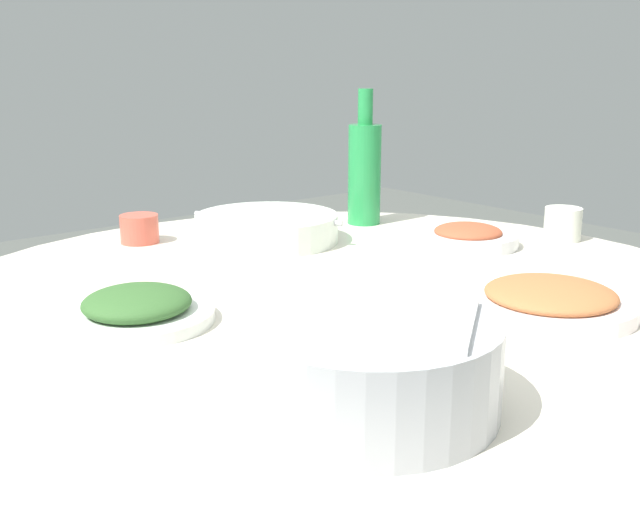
# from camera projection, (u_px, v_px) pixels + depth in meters

# --- Properties ---
(round_dining_table) EXTENTS (1.32, 1.32, 0.75)m
(round_dining_table) POSITION_uv_depth(u_px,v_px,m) (337.00, 365.00, 1.18)
(round_dining_table) COLOR #99999E
(round_dining_table) RESTS_ON ground
(rice_bowl) EXTENTS (0.26, 0.26, 0.11)m
(rice_bowl) POSITION_uv_depth(u_px,v_px,m) (371.00, 362.00, 0.75)
(rice_bowl) COLOR #B2B5BA
(rice_bowl) RESTS_ON round_dining_table
(soup_bowl) EXTENTS (0.28, 0.28, 0.06)m
(soup_bowl) POSITION_uv_depth(u_px,v_px,m) (267.00, 229.00, 1.48)
(soup_bowl) COLOR white
(soup_bowl) RESTS_ON round_dining_table
(dish_stirfry) EXTENTS (0.19, 0.19, 0.04)m
(dish_stirfry) POSITION_uv_depth(u_px,v_px,m) (468.00, 237.00, 1.45)
(dish_stirfry) COLOR silver
(dish_stirfry) RESTS_ON round_dining_table
(dish_greens) EXTENTS (0.21, 0.21, 0.05)m
(dish_greens) POSITION_uv_depth(u_px,v_px,m) (137.00, 309.00, 1.02)
(dish_greens) COLOR white
(dish_greens) RESTS_ON round_dining_table
(dish_tofu_braise) EXTENTS (0.24, 0.24, 0.04)m
(dish_tofu_braise) POSITION_uv_depth(u_px,v_px,m) (550.00, 300.00, 1.06)
(dish_tofu_braise) COLOR white
(dish_tofu_braise) RESTS_ON round_dining_table
(green_bottle) EXTENTS (0.07, 0.07, 0.29)m
(green_bottle) POSITION_uv_depth(u_px,v_px,m) (364.00, 170.00, 1.63)
(green_bottle) COLOR #258F46
(green_bottle) RESTS_ON round_dining_table
(tea_cup_near) EXTENTS (0.07, 0.07, 0.07)m
(tea_cup_near) POSITION_uv_depth(u_px,v_px,m) (563.00, 224.00, 1.49)
(tea_cup_near) COLOR silver
(tea_cup_near) RESTS_ON round_dining_table
(tea_cup_far) EXTENTS (0.08, 0.08, 0.06)m
(tea_cup_far) POSITION_uv_depth(u_px,v_px,m) (139.00, 229.00, 1.47)
(tea_cup_far) COLOR #C95342
(tea_cup_far) RESTS_ON round_dining_table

